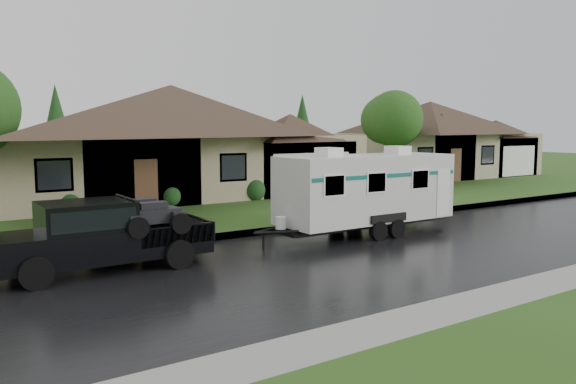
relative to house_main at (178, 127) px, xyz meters
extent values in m
plane|color=#31551A|center=(-2.29, -13.84, -3.59)|extent=(140.00, 140.00, 0.00)
cube|color=black|center=(-2.29, -15.84, -3.59)|extent=(140.00, 8.00, 0.01)
cube|color=gray|center=(-2.29, -11.59, -3.52)|extent=(140.00, 0.50, 0.15)
cube|color=#31551A|center=(-2.29, 1.16, -3.52)|extent=(140.00, 26.00, 0.15)
cube|color=gray|center=(-0.29, 0.16, -1.94)|extent=(18.00, 10.00, 3.00)
pyramid|color=#3A2C1F|center=(-0.29, 0.16, 2.16)|extent=(19.44, 10.80, 2.60)
cube|color=gray|center=(5.11, -2.84, -2.09)|extent=(5.76, 4.00, 2.70)
cube|color=tan|center=(19.71, 0.66, -1.94)|extent=(14.00, 9.00, 3.00)
pyramid|color=#3A2C1F|center=(19.71, 0.66, 1.86)|extent=(15.12, 9.72, 2.30)
cube|color=tan|center=(23.91, -1.84, -2.09)|extent=(4.48, 4.00, 2.70)
cylinder|color=#382B1E|center=(11.56, -3.86, -2.26)|extent=(0.38, 0.38, 2.36)
sphere|color=#306621|center=(11.56, -3.86, 0.32)|extent=(3.26, 3.26, 3.26)
sphere|color=#143814|center=(-6.59, -4.54, -2.94)|extent=(1.00, 1.00, 1.00)
sphere|color=#143814|center=(-2.39, -4.54, -2.94)|extent=(1.00, 1.00, 1.00)
sphere|color=#143814|center=(1.81, -4.54, -2.94)|extent=(1.00, 1.00, 1.00)
sphere|color=#143814|center=(6.01, -4.54, -2.94)|extent=(1.00, 1.00, 1.00)
cube|color=black|center=(-7.85, -13.60, -2.90)|extent=(5.29, 1.76, 0.76)
cube|color=black|center=(-9.78, -13.60, -2.67)|extent=(1.41, 1.72, 0.31)
cube|color=black|center=(-8.20, -13.60, -2.23)|extent=(2.11, 1.66, 0.79)
cube|color=black|center=(-8.20, -13.60, -2.18)|extent=(1.94, 1.69, 0.48)
cube|color=black|center=(-6.17, -13.60, -2.73)|extent=(1.94, 1.67, 0.05)
cylinder|color=black|center=(-9.52, -14.46, -3.22)|extent=(0.74, 0.28, 0.74)
cylinder|color=black|center=(-9.52, -12.74, -3.22)|extent=(0.74, 0.28, 0.74)
cylinder|color=black|center=(-6.17, -14.46, -3.22)|extent=(0.74, 0.28, 0.74)
cylinder|color=black|center=(-6.17, -12.74, -3.22)|extent=(0.74, 0.28, 0.74)
cube|color=silver|center=(0.85, -13.60, -2.03)|extent=(6.17, 2.11, 2.16)
cube|color=black|center=(0.85, -13.60, -3.24)|extent=(6.52, 1.06, 0.12)
cube|color=#0C594F|center=(0.85, -13.60, -1.55)|extent=(6.04, 2.13, 0.12)
cube|color=white|center=(-0.73, -13.60, -0.81)|extent=(0.62, 0.70, 0.28)
cube|color=white|center=(2.26, -13.60, -0.81)|extent=(0.62, 0.70, 0.28)
cylinder|color=black|center=(0.46, -14.64, -3.28)|extent=(0.62, 0.21, 0.62)
cylinder|color=black|center=(0.46, -12.56, -3.28)|extent=(0.62, 0.21, 0.62)
cylinder|color=black|center=(1.25, -14.64, -3.28)|extent=(0.62, 0.21, 0.62)
cylinder|color=black|center=(1.25, -12.56, -3.28)|extent=(0.62, 0.21, 0.62)
camera|label=1|loc=(-11.63, -27.50, -0.07)|focal=35.00mm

